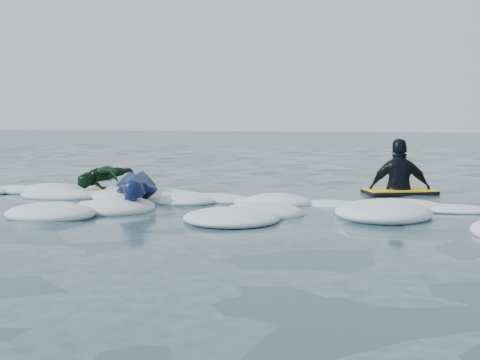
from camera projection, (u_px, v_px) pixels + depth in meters
ground at (146, 216)px, 8.19m from camera, size 120.00×120.00×0.00m
foam_band at (175, 206)px, 9.17m from camera, size 12.00×3.10×0.30m
prone_woman_unit at (135, 189)px, 9.27m from camera, size 1.34×1.91×0.47m
prone_child_unit at (106, 180)px, 10.63m from camera, size 0.83×1.35×0.49m
waiting_rider_unit at (399, 191)px, 10.55m from camera, size 1.39×1.12×1.83m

